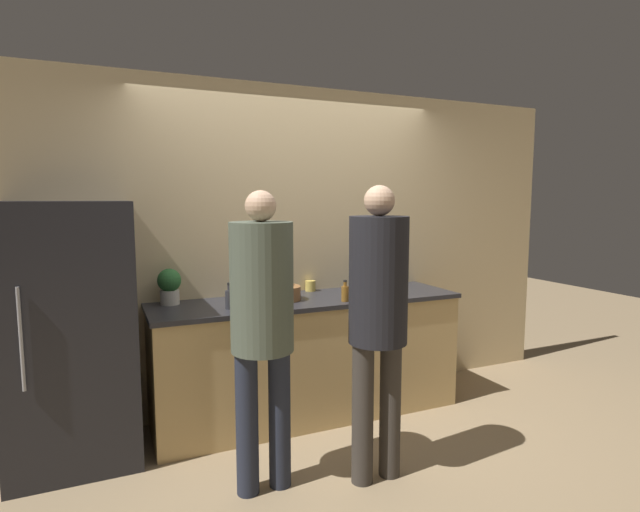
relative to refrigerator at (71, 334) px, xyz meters
The scene contains 12 objects.
ground_plane 1.89m from the refrigerator, 11.84° to the right, with size 14.00×14.00×0.00m, color #9E8460.
wall_back 1.75m from the refrigerator, 12.48° to the left, with size 5.20×0.06×2.60m.
counter 1.69m from the refrigerator, ahead, with size 2.40×0.69×0.94m.
refrigerator is the anchor object (origin of this frame).
person_left 1.32m from the refrigerator, 38.91° to the right, with size 0.36×0.36×1.75m.
person_center 1.96m from the refrigerator, 30.52° to the right, with size 0.35×0.35×1.78m.
fruit_bowl 1.45m from the refrigerator, ahead, with size 0.27×0.27×0.15m.
utensil_crock 1.31m from the refrigerator, ahead, with size 0.09×0.09×0.27m.
bottle_amber 1.87m from the refrigerator, ahead, with size 0.06×0.06×0.16m.
bottle_dark 1.02m from the refrigerator, ahead, with size 0.06×0.06×0.18m.
cup_yellow 1.80m from the refrigerator, ahead, with size 0.08×0.08×0.09m.
potted_plant 0.71m from the refrigerator, 18.53° to the left, with size 0.17×0.17×0.26m.
Camera 1 is at (-1.45, -3.14, 1.70)m, focal length 28.00 mm.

